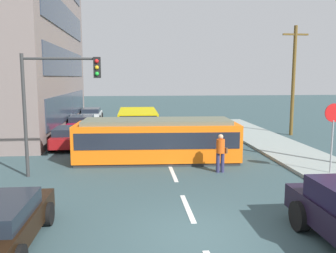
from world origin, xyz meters
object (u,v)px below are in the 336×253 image
parked_sedan_far (82,123)px  pedestrian_crossing (221,151)px  traffic_light_mast (55,91)px  utility_pole_mid (293,79)px  city_bus (138,122)px  stop_sign (333,124)px  parked_sedan_furthest (91,114)px  streetcar_tram (157,140)px  parked_sedan_mid (70,137)px

parked_sedan_far → pedestrian_crossing: bearing=-59.0°
traffic_light_mast → utility_pole_mid: (14.26, 9.20, 0.43)m
city_bus → pedestrian_crossing: 10.16m
city_bus → stop_sign: (7.81, -10.57, 1.14)m
parked_sedan_far → traffic_light_mast: (0.75, -12.48, 2.91)m
parked_sedan_furthest → streetcar_tram: bearing=-73.4°
stop_sign → utility_pole_mid: size_ratio=0.38×
stop_sign → traffic_light_mast: size_ratio=0.57×
city_bus → parked_sedan_far: bearing=144.1°
streetcar_tram → parked_sedan_furthest: (-5.03, 16.85, -0.45)m
city_bus → traffic_light_mast: size_ratio=1.12×
pedestrian_crossing → utility_pole_mid: utility_pole_mid is taller
parked_sedan_far → streetcar_tram: bearing=-64.0°
pedestrian_crossing → traffic_light_mast: traffic_light_mast is taller
parked_sedan_far → utility_pole_mid: bearing=-12.3°
stop_sign → parked_sedan_mid: bearing=148.3°
pedestrian_crossing → parked_sedan_far: (-7.57, 12.60, -0.32)m
city_bus → stop_sign: bearing=-53.5°
traffic_light_mast → utility_pole_mid: 16.98m
pedestrian_crossing → utility_pole_mid: bearing=51.4°
streetcar_tram → pedestrian_crossing: bearing=-42.2°
city_bus → traffic_light_mast: bearing=-110.0°
parked_sedan_mid → pedestrian_crossing: bearing=-40.4°
parked_sedan_furthest → traffic_light_mast: (0.78, -19.07, 2.91)m
stop_sign → traffic_light_mast: bearing=174.4°
city_bus → pedestrian_crossing: size_ratio=3.36×
streetcar_tram → parked_sedan_far: 11.43m
city_bus → stop_sign: stop_sign is taller
pedestrian_crossing → utility_pole_mid: 12.30m
parked_sedan_mid → parked_sedan_furthest: (-0.22, 12.89, 0.00)m
stop_sign → traffic_light_mast: (-11.25, 1.11, 1.34)m
streetcar_tram → parked_sedan_far: bearing=116.0°
parked_sedan_far → utility_pole_mid: (15.01, -3.28, 3.34)m
streetcar_tram → stop_sign: stop_sign is taller
streetcar_tram → traffic_light_mast: 5.40m
streetcar_tram → parked_sedan_mid: 6.25m
city_bus → parked_sedan_mid: size_ratio=1.39×
stop_sign → parked_sedan_far: bearing=131.4°
pedestrian_crossing → parked_sedan_far: 14.71m
city_bus → parked_sedan_mid: (-4.00, -3.28, -0.43)m
parked_sedan_mid → utility_pole_mid: (14.82, 3.02, 3.34)m
streetcar_tram → traffic_light_mast: bearing=-152.5°
streetcar_tram → utility_pole_mid: 12.54m
pedestrian_crossing → utility_pole_mid: size_ratio=0.22×
city_bus → utility_pole_mid: utility_pole_mid is taller
city_bus → parked_sedan_furthest: city_bus is taller
parked_sedan_furthest → stop_sign: (12.03, -20.18, 1.57)m
streetcar_tram → traffic_light_mast: (-4.26, -2.22, 2.46)m
pedestrian_crossing → parked_sedan_furthest: (-7.61, 19.18, -0.32)m
parked_sedan_furthest → utility_pole_mid: utility_pole_mid is taller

